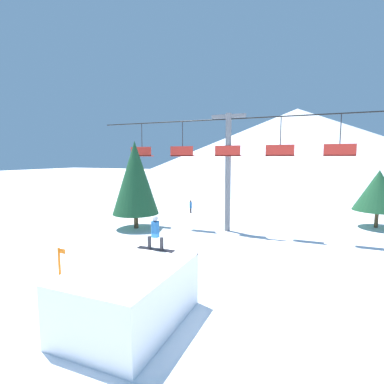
# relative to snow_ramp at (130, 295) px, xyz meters

# --- Properties ---
(ground_plane) EXTENTS (220.00, 220.00, 0.00)m
(ground_plane) POSITION_rel_snow_ramp_xyz_m (0.52, 0.77, -0.93)
(ground_plane) COLOR white
(mountain_ridge) EXTENTS (82.60, 82.60, 16.76)m
(mountain_ridge) POSITION_rel_snow_ramp_xyz_m (0.52, 69.41, 7.45)
(mountain_ridge) COLOR silver
(mountain_ridge) RESTS_ON ground_plane
(snow_ramp) EXTENTS (2.97, 4.20, 1.86)m
(snow_ramp) POSITION_rel_snow_ramp_xyz_m (0.00, 0.00, 0.00)
(snow_ramp) COLOR white
(snow_ramp) RESTS_ON ground_plane
(snowboarder) EXTENTS (1.47, 0.31, 1.28)m
(snowboarder) POSITION_rel_snow_ramp_xyz_m (-0.10, 1.84, 1.56)
(snowboarder) COLOR black
(snowboarder) RESTS_ON snow_ramp
(chairlift) EXTENTS (20.59, 0.44, 8.28)m
(chairlift) POSITION_rel_snow_ramp_xyz_m (-0.50, 12.87, 4.15)
(chairlift) COLOR slate
(chairlift) RESTS_ON ground_plane
(pine_tree_near) EXTENTS (3.39, 3.39, 6.44)m
(pine_tree_near) POSITION_rel_snow_ramp_xyz_m (-6.99, 11.07, 2.83)
(pine_tree_near) COLOR #4C3823
(pine_tree_near) RESTS_ON ground_plane
(pine_tree_far) EXTENTS (3.43, 3.43, 4.34)m
(pine_tree_far) POSITION_rel_snow_ramp_xyz_m (9.57, 18.11, 1.88)
(pine_tree_far) COLOR #4C3823
(pine_tree_far) RESTS_ON ground_plane
(trail_marker) EXTENTS (0.41, 0.10, 1.47)m
(trail_marker) POSITION_rel_snow_ramp_xyz_m (-4.61, 1.60, -0.14)
(trail_marker) COLOR orange
(trail_marker) RESTS_ON ground_plane
(distant_skier) EXTENTS (0.24, 0.24, 1.23)m
(distant_skier) POSITION_rel_snow_ramp_xyz_m (-5.61, 18.29, -0.27)
(distant_skier) COLOR black
(distant_skier) RESTS_ON ground_plane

